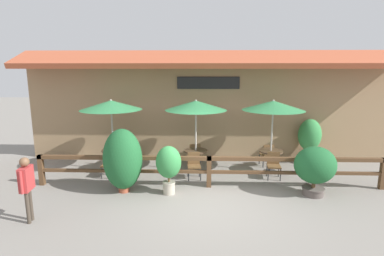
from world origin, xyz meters
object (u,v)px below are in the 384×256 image
object	(u,v)px
dining_table_middle	(196,155)
dining_table_far	(271,155)
dining_table_near	(114,154)
chair_near_wallside	(117,153)
potted_plant_corner_fern	(309,138)
pedestrian	(26,181)
patio_umbrella_middle	(196,105)
potted_plant_broad_leaf	(123,160)
chair_far_wallside	(267,154)
chair_near_streetside	(109,163)
chair_middle_wallside	(195,153)
potted_plant_entrance_palm	(315,167)
patio_umbrella_far	(273,106)
chair_middle_streetside	(194,164)
patio_umbrella_near	(111,105)
potted_plant_tall_tropical	(169,165)
chair_far_streetside	(274,164)

from	to	relation	value
dining_table_middle	dining_table_far	world-z (taller)	same
dining_table_near	chair_near_wallside	size ratio (longest dim) A/B	0.96
potted_plant_corner_fern	pedestrian	distance (m)	9.35
patio_umbrella_middle	potted_plant_broad_leaf	bearing A→B (deg)	-138.35
dining_table_far	potted_plant_broad_leaf	world-z (taller)	potted_plant_broad_leaf
dining_table_near	chair_near_wallside	xyz separation A→B (m)	(-0.07, 0.60, -0.14)
chair_far_wallside	potted_plant_corner_fern	xyz separation A→B (m)	(1.65, 0.45, 0.50)
chair_near_streetside	patio_umbrella_middle	bearing A→B (deg)	15.90
chair_middle_wallside	pedestrian	distance (m)	5.74
dining_table_near	chair_near_wallside	bearing A→B (deg)	96.76
dining_table_middle	dining_table_far	distance (m)	2.58
dining_table_near	potted_plant_broad_leaf	bearing A→B (deg)	-65.95
dining_table_far	potted_plant_broad_leaf	xyz separation A→B (m)	(-4.64, -1.87, 0.36)
potted_plant_entrance_palm	potted_plant_broad_leaf	world-z (taller)	potted_plant_broad_leaf
patio_umbrella_far	pedestrian	size ratio (longest dim) A/B	1.61
patio_umbrella_middle	potted_plant_broad_leaf	xyz separation A→B (m)	(-2.06, -1.83, -1.34)
chair_near_streetside	chair_middle_streetside	size ratio (longest dim) A/B	1.00
chair_middle_streetside	chair_middle_wallside	xyz separation A→B (m)	(-0.00, 1.33, 0.00)
patio_umbrella_middle	chair_middle_streetside	bearing A→B (deg)	-93.78
dining_table_near	potted_plant_broad_leaf	world-z (taller)	potted_plant_broad_leaf
patio_umbrella_middle	chair_middle_streetside	world-z (taller)	patio_umbrella_middle
chair_middle_streetside	chair_near_streetside	bearing A→B (deg)	172.63
patio_umbrella_near	potted_plant_tall_tropical	world-z (taller)	patio_umbrella_near
pedestrian	chair_far_streetside	bearing A→B (deg)	108.82
patio_umbrella_near	potted_plant_corner_fern	size ratio (longest dim) A/B	1.49
chair_near_wallside	patio_umbrella_far	xyz separation A→B (m)	(5.53, -0.56, 1.84)
dining_table_middle	chair_far_streetside	bearing A→B (deg)	-12.46
chair_middle_wallside	potted_plant_entrance_palm	bearing A→B (deg)	140.18
dining_table_middle	potted_plant_entrance_palm	world-z (taller)	potted_plant_entrance_palm
patio_umbrella_far	chair_far_wallside	bearing A→B (deg)	88.30
chair_far_wallside	pedestrian	world-z (taller)	pedestrian
patio_umbrella_near	chair_near_streetside	bearing A→B (deg)	-86.98
patio_umbrella_near	chair_middle_streetside	world-z (taller)	patio_umbrella_near
potted_plant_corner_fern	dining_table_middle	bearing A→B (deg)	-165.40
chair_far_streetside	chair_far_wallside	xyz separation A→B (m)	(0.05, 1.22, 0.00)
patio_umbrella_near	potted_plant_corner_fern	bearing A→B (deg)	8.85
potted_plant_broad_leaf	potted_plant_corner_fern	xyz separation A→B (m)	(6.31, 2.94, -0.00)
chair_middle_streetside	chair_middle_wallside	size ratio (longest dim) A/B	1.00
dining_table_middle	chair_middle_streetside	world-z (taller)	chair_middle_streetside
chair_far_streetside	patio_umbrella_middle	bearing A→B (deg)	173.06
potted_plant_broad_leaf	dining_table_near	bearing A→B (deg)	114.05
chair_middle_wallside	potted_plant_tall_tropical	bearing A→B (deg)	72.41
chair_middle_wallside	patio_umbrella_far	distance (m)	3.27
patio_umbrella_middle	potted_plant_entrance_palm	distance (m)	4.14
dining_table_far	pedestrian	distance (m)	7.38
dining_table_near	potted_plant_corner_fern	xyz separation A→B (m)	(7.12, 1.11, 0.36)
potted_plant_entrance_palm	pedestrian	distance (m)	7.36
patio_umbrella_near	dining_table_near	world-z (taller)	patio_umbrella_near
dining_table_far	patio_umbrella_far	bearing A→B (deg)	45.00
chair_near_wallside	dining_table_far	world-z (taller)	chair_near_wallside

